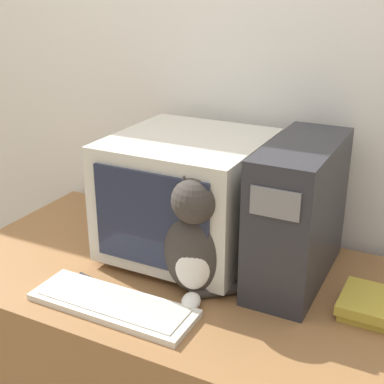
% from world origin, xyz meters
% --- Properties ---
extents(wall_back, '(7.00, 0.05, 2.50)m').
position_xyz_m(wall_back, '(0.00, 0.84, 1.25)').
color(wall_back, silver).
rests_on(wall_back, ground_plane).
extents(desk, '(1.39, 0.77, 0.70)m').
position_xyz_m(desk, '(0.00, 0.39, 0.35)').
color(desk, olive).
rests_on(desk, ground_plane).
extents(crt_monitor, '(0.45, 0.46, 0.39)m').
position_xyz_m(crt_monitor, '(-0.02, 0.52, 0.90)').
color(crt_monitor, beige).
rests_on(crt_monitor, desk).
extents(computer_tower, '(0.18, 0.45, 0.42)m').
position_xyz_m(computer_tower, '(0.33, 0.52, 0.91)').
color(computer_tower, '#28282D').
rests_on(computer_tower, desk).
extents(keyboard, '(0.47, 0.16, 0.02)m').
position_xyz_m(keyboard, '(-0.06, 0.14, 0.71)').
color(keyboard, silver).
rests_on(keyboard, desk).
extents(cat, '(0.27, 0.23, 0.36)m').
position_xyz_m(cat, '(0.11, 0.31, 0.86)').
color(cat, '#38332D').
rests_on(cat, desk).
extents(book_stack, '(0.15, 0.17, 0.05)m').
position_xyz_m(book_stack, '(0.57, 0.43, 0.73)').
color(book_stack, gold).
rests_on(book_stack, desk).
extents(pen, '(0.14, 0.03, 0.01)m').
position_xyz_m(pen, '(-0.18, 0.23, 0.71)').
color(pen, black).
rests_on(pen, desk).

